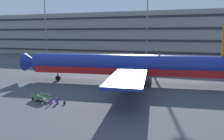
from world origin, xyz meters
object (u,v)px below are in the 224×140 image
(airliner, at_px, (131,66))
(backpack_purple, at_px, (57,98))
(suitcase_red, at_px, (57,101))
(backpack_orange, at_px, (64,103))
(baggage_cart, at_px, (41,97))
(suitcase_silver, at_px, (51,101))
(backpack_large, at_px, (43,104))

(airliner, xyz_separation_m, backpack_purple, (-6.90, -12.13, -2.86))
(airliner, height_order, suitcase_red, airliner)
(suitcase_red, relative_size, backpack_orange, 1.57)
(suitcase_red, relative_size, baggage_cart, 0.23)
(airliner, relative_size, backpack_purple, 77.42)
(baggage_cart, bearing_deg, airliner, 56.76)
(suitcase_red, relative_size, suitcase_silver, 0.84)
(suitcase_red, bearing_deg, backpack_orange, 7.31)
(backpack_orange, bearing_deg, suitcase_red, -172.69)
(suitcase_red, xyz_separation_m, backpack_large, (-1.32, -1.06, -0.14))
(suitcase_red, bearing_deg, baggage_cart, 168.67)
(backpack_purple, relative_size, backpack_orange, 1.05)
(backpack_large, bearing_deg, backpack_orange, 27.83)
(airliner, distance_m, baggage_cart, 15.91)
(backpack_orange, bearing_deg, baggage_cart, 173.37)
(suitcase_red, bearing_deg, backpack_large, -141.28)
(suitcase_red, distance_m, backpack_purple, 1.79)
(airliner, relative_size, backpack_large, 79.03)
(backpack_purple, bearing_deg, backpack_large, -98.58)
(backpack_purple, bearing_deg, airliner, 60.35)
(airliner, xyz_separation_m, suitcase_silver, (-6.62, -14.01, -2.70))
(suitcase_silver, height_order, baggage_cart, suitcase_silver)
(backpack_purple, distance_m, backpack_orange, 2.31)
(airliner, xyz_separation_m, backpack_large, (-7.29, -14.71, -2.87))
(suitcase_silver, relative_size, backpack_purple, 1.79)
(suitcase_red, bearing_deg, suitcase_silver, -151.15)
(airliner, distance_m, backpack_orange, 14.73)
(suitcase_red, distance_m, baggage_cart, 2.68)
(backpack_large, distance_m, backpack_purple, 2.61)
(backpack_large, bearing_deg, baggage_cart, 129.48)
(backpack_large, height_order, backpack_orange, backpack_large)
(backpack_purple, bearing_deg, backpack_orange, -37.39)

